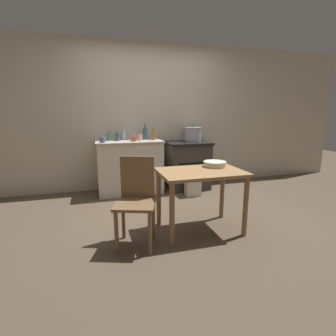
{
  "coord_description": "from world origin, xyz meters",
  "views": [
    {
      "loc": [
        -1.03,
        -3.12,
        1.4
      ],
      "look_at": [
        0.0,
        0.41,
        0.58
      ],
      "focal_mm": 28.0,
      "sensor_mm": 36.0,
      "label": 1
    }
  ],
  "objects": [
    {
      "name": "chair",
      "position": [
        -0.62,
        -0.54,
        0.5
      ],
      "size": [
        0.51,
        0.51,
        0.92
      ],
      "rotation": [
        0.0,
        0.0,
        -0.33
      ],
      "color": "brown",
      "rests_on": "ground_plane"
    },
    {
      "name": "flour_sack",
      "position": [
        0.54,
        0.78,
        0.17
      ],
      "size": [
        0.24,
        0.17,
        0.34
      ],
      "primitive_type": "cube",
      "color": "beige",
      "rests_on": "ground_plane"
    },
    {
      "name": "bottle_left",
      "position": [
        -0.61,
        1.31,
        0.96
      ],
      "size": [
        0.08,
        0.08,
        0.16
      ],
      "color": "#3D5675",
      "rests_on": "counter_cabinet"
    },
    {
      "name": "bottle_center",
      "position": [
        -0.13,
        1.38,
        1.0
      ],
      "size": [
        0.08,
        0.08,
        0.28
      ],
      "color": "#3D5675",
      "rests_on": "counter_cabinet"
    },
    {
      "name": "stove",
      "position": [
        0.61,
        1.25,
        0.42
      ],
      "size": [
        0.76,
        0.63,
        0.84
      ],
      "color": "#38332D",
      "rests_on": "ground_plane"
    },
    {
      "name": "cup_center_right",
      "position": [
        -0.36,
        1.17,
        0.94
      ],
      "size": [
        0.09,
        0.09,
        0.08
      ],
      "primitive_type": "cylinder",
      "color": "#B74C42",
      "rests_on": "counter_cabinet"
    },
    {
      "name": "cup_mid_right",
      "position": [
        -0.25,
        1.23,
        0.94
      ],
      "size": [
        0.07,
        0.07,
        0.1
      ],
      "primitive_type": "cylinder",
      "color": "beige",
      "rests_on": "counter_cabinet"
    },
    {
      "name": "mixing_bowl_large",
      "position": [
        0.39,
        -0.29,
        0.76
      ],
      "size": [
        0.28,
        0.28,
        0.06
      ],
      "color": "silver",
      "rests_on": "work_table"
    },
    {
      "name": "bottle_mid_left",
      "position": [
        -0.73,
        1.38,
        0.96
      ],
      "size": [
        0.08,
        0.08,
        0.16
      ],
      "color": "#517F5B",
      "rests_on": "counter_cabinet"
    },
    {
      "name": "ground_plane",
      "position": [
        0.0,
        0.0,
        0.0
      ],
      "size": [
        14.0,
        14.0,
        0.0
      ],
      "primitive_type": "plane",
      "color": "brown"
    },
    {
      "name": "work_table",
      "position": [
        0.14,
        -0.45,
        0.6
      ],
      "size": [
        0.95,
        0.65,
        0.73
      ],
      "color": "#997047",
      "rests_on": "ground_plane"
    },
    {
      "name": "stock_pot",
      "position": [
        0.74,
        1.33,
        0.97
      ],
      "size": [
        0.32,
        0.32,
        0.28
      ],
      "color": "#A8A8AD",
      "rests_on": "stove"
    },
    {
      "name": "counter_cabinet",
      "position": [
        -0.43,
        1.27,
        0.45
      ],
      "size": [
        1.1,
        0.59,
        0.9
      ],
      "color": "beige",
      "rests_on": "ground_plane"
    },
    {
      "name": "wall_back",
      "position": [
        0.0,
        1.58,
        1.27
      ],
      "size": [
        8.0,
        0.07,
        2.55
      ],
      "color": "beige",
      "rests_on": "ground_plane"
    },
    {
      "name": "cup_right",
      "position": [
        -0.87,
        1.1,
        0.94
      ],
      "size": [
        0.08,
        0.08,
        0.09
      ],
      "primitive_type": "cylinder",
      "color": "#4C6B99",
      "rests_on": "counter_cabinet"
    },
    {
      "name": "bottle_center_left",
      "position": [
        -0.49,
        1.44,
        0.98
      ],
      "size": [
        0.06,
        0.06,
        0.21
      ],
      "color": "silver",
      "rests_on": "counter_cabinet"
    },
    {
      "name": "bottle_far_left",
      "position": [
        -0.01,
        1.3,
        0.98
      ],
      "size": [
        0.08,
        0.08,
        0.23
      ],
      "color": "olive",
      "rests_on": "counter_cabinet"
    }
  ]
}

